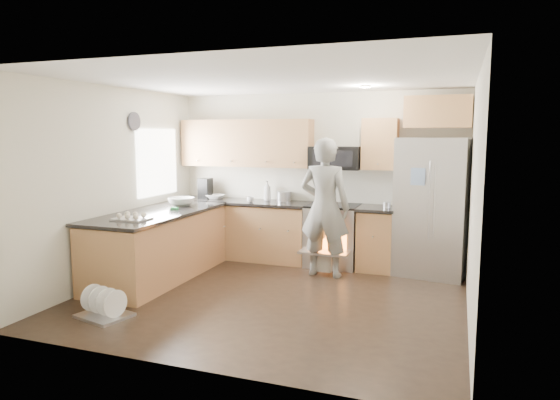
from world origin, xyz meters
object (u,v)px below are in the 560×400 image
at_px(dish_rack, 104,309).
at_px(refrigerator, 433,207).
at_px(stove_range, 333,221).
at_px(person, 325,207).

bearing_deg(dish_rack, refrigerator, 42.22).
bearing_deg(refrigerator, stove_range, -171.17).
bearing_deg(person, stove_range, -85.72).
relative_size(refrigerator, dish_rack, 3.09).
bearing_deg(dish_rack, stove_range, 58.17).
height_order(refrigerator, dish_rack, refrigerator).
bearing_deg(refrigerator, person, -149.33).
height_order(refrigerator, person, person).
xyz_separation_m(stove_range, person, (0.02, -0.56, 0.29)).
xyz_separation_m(person, dish_rack, (-1.84, -2.37, -0.88)).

